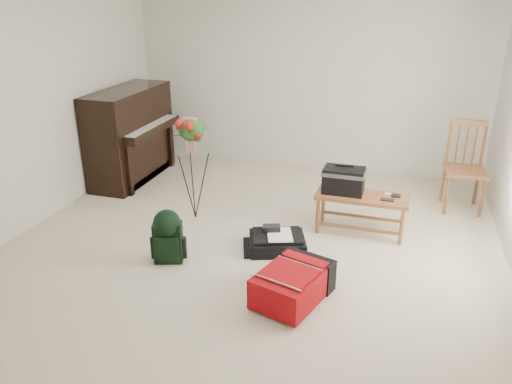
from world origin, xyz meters
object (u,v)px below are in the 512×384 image
(red_suitcase, at_px, (294,281))
(green_backpack, at_px, (167,234))
(bench, at_px, (349,185))
(flower_stand, at_px, (193,169))
(black_duffel, at_px, (277,242))
(dining_chair, at_px, (465,168))
(piano, at_px, (132,137))

(red_suitcase, relative_size, green_backpack, 1.51)
(bench, distance_m, red_suitcase, 1.51)
(green_backpack, relative_size, flower_stand, 0.44)
(green_backpack, bearing_deg, black_duffel, 12.23)
(red_suitcase, bearing_deg, black_duffel, 131.68)
(flower_stand, bearing_deg, dining_chair, 19.27)
(bench, bearing_deg, dining_chair, 39.88)
(red_suitcase, height_order, green_backpack, green_backpack)
(black_duffel, xyz_separation_m, green_backpack, (-0.96, -0.54, 0.21))
(piano, xyz_separation_m, black_duffel, (2.45, -1.45, -0.51))
(red_suitcase, xyz_separation_m, flower_stand, (-1.46, 1.25, 0.44))
(bench, xyz_separation_m, red_suitcase, (-0.27, -1.43, -0.37))
(bench, xyz_separation_m, dining_chair, (1.25, 1.00, -0.02))
(black_duffel, bearing_deg, bench, 26.93)
(black_duffel, distance_m, green_backpack, 1.12)
(red_suitcase, distance_m, black_duffel, 0.86)
(green_backpack, bearing_deg, flower_stand, 81.37)
(bench, bearing_deg, red_suitcase, -99.85)
(black_duffel, xyz_separation_m, flower_stand, (-1.11, 0.46, 0.52))
(piano, bearing_deg, red_suitcase, -38.56)
(piano, xyz_separation_m, flower_stand, (1.34, -0.98, 0.00))
(green_backpack, bearing_deg, bench, 19.71)
(dining_chair, height_order, black_duffel, dining_chair)
(bench, distance_m, black_duffel, 1.01)
(flower_stand, bearing_deg, black_duffel, -25.21)
(black_duffel, bearing_deg, flower_stand, 138.18)
(bench, xyz_separation_m, flower_stand, (-1.73, -0.18, 0.07))
(bench, bearing_deg, black_duffel, -133.00)
(dining_chair, distance_m, black_duffel, 2.53)
(dining_chair, height_order, red_suitcase, dining_chair)
(piano, height_order, red_suitcase, piano)
(red_suitcase, relative_size, black_duffel, 1.22)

